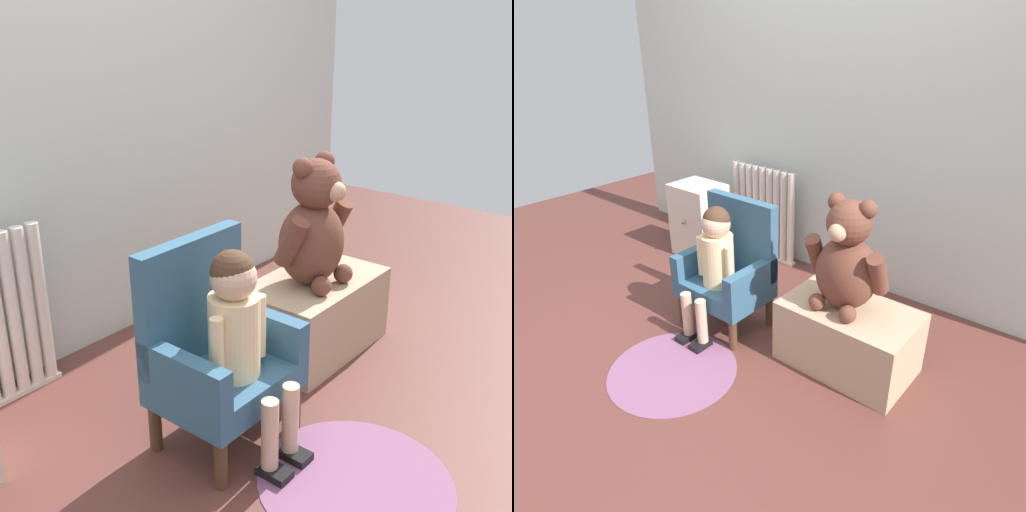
% 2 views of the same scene
% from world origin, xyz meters
% --- Properties ---
extents(ground_plane, '(6.00, 6.00, 0.00)m').
position_xyz_m(ground_plane, '(0.00, 0.00, 0.00)').
color(ground_plane, brown).
extents(back_wall, '(3.80, 0.05, 2.40)m').
position_xyz_m(back_wall, '(0.00, 1.32, 1.20)').
color(back_wall, silver).
rests_on(back_wall, ground_plane).
extents(child_armchair, '(0.46, 0.36, 0.71)m').
position_xyz_m(child_armchair, '(-0.13, 0.44, 0.33)').
color(child_armchair, '#315975').
rests_on(child_armchair, ground_plane).
extents(child_figure, '(0.25, 0.35, 0.71)m').
position_xyz_m(child_figure, '(-0.13, 0.32, 0.46)').
color(child_figure, beige).
rests_on(child_figure, ground_plane).
extents(low_bench, '(0.63, 0.38, 0.33)m').
position_xyz_m(low_bench, '(0.58, 0.51, 0.16)').
color(low_bench, tan).
rests_on(low_bench, ground_plane).
extents(large_teddy_bear, '(0.39, 0.28, 0.54)m').
position_xyz_m(large_teddy_bear, '(0.54, 0.50, 0.57)').
color(large_teddy_bear, brown).
rests_on(large_teddy_bear, low_bench).
extents(floor_rug, '(0.63, 0.63, 0.01)m').
position_xyz_m(floor_rug, '(-0.05, -0.08, 0.00)').
color(floor_rug, '#804E70').
rests_on(floor_rug, ground_plane).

